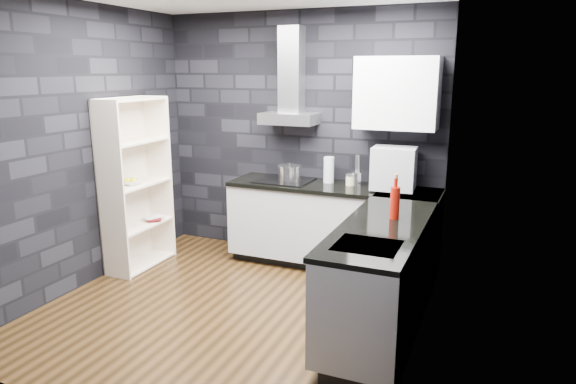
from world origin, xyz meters
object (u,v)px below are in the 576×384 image
Objects in this scene: bookshelf at (136,184)px; storage_jar at (350,181)px; pot at (290,173)px; fruit_bowl at (131,182)px; glass_vase at (329,170)px; red_bottle at (395,203)px; utensil_crock at (357,179)px; appliance_garage at (394,168)px.

storage_jar is at bearing 24.78° from bookshelf.
storage_jar is 2.24m from bookshelf.
pot is 1.21× the size of fruit_bowl.
red_bottle is at bearing -49.98° from glass_vase.
red_bottle is at bearing -3.14° from fruit_bowl.
utensil_crock is 0.67× the size of fruit_bowl.
pot is 1.62m from bookshelf.
glass_vase is at bearing 168.27° from storage_jar.
utensil_crock reaches higher than storage_jar.
pot reaches higher than fruit_bowl.
fruit_bowl is at bearing -152.73° from glass_vase.
utensil_crock is 0.08× the size of bookshelf.
fruit_bowl is at bearing -149.30° from pot.
appliance_garage is at bearing -0.41° from pot.
appliance_garage is (1.12, -0.01, 0.14)m from pot.
red_bottle is (0.21, -0.99, -0.09)m from appliance_garage.
pot is 0.66m from storage_jar.
bookshelf is (-2.09, -0.82, -0.05)m from storage_jar.
storage_jar is at bearing 23.24° from fruit_bowl.
fruit_bowl is (0.00, -0.08, 0.04)m from bookshelf.
utensil_crock is 0.32× the size of appliance_garage.
red_bottle is (0.92, -1.10, -0.01)m from glass_vase.
appliance_garage is 2.07× the size of fruit_bowl.
fruit_bowl is (-2.55, -0.84, -0.19)m from appliance_garage.
red_bottle is at bearing -1.39° from bookshelf.
glass_vase is 2.04m from bookshelf.
pot is at bearing 143.17° from red_bottle.
pot reaches higher than storage_jar.
red_bottle is at bearing -60.68° from utensil_crock.
utensil_crock is at bearing 25.08° from bookshelf.
appliance_garage reaches higher than red_bottle.
red_bottle is (1.33, -1.00, 0.05)m from pot.
glass_vase is 0.32m from utensil_crock.
pot is 2.39× the size of storage_jar.
bookshelf reaches higher than glass_vase.
glass_vase is at bearing 168.12° from appliance_garage.
fruit_bowl is (-2.15, -0.93, -0.03)m from utensil_crock.
appliance_garage is (0.71, -0.11, 0.09)m from glass_vase.
storage_jar is at bearing 4.22° from pot.
utensil_crock is 0.52× the size of red_bottle.
bookshelf is at bearing -158.22° from utensil_crock.
appliance_garage is 2.67m from bookshelf.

